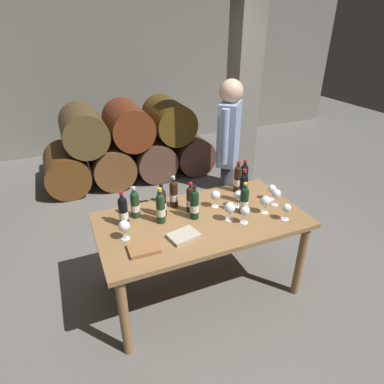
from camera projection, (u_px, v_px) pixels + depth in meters
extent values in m
plane|color=#66635E|center=(200.00, 287.00, 3.05)|extent=(14.00, 14.00, 0.00)
cube|color=slate|center=(104.00, 70.00, 5.79)|extent=(10.00, 0.24, 2.80)
cylinder|color=#593515|center=(66.00, 169.00, 4.69)|extent=(0.60, 0.90, 0.60)
cylinder|color=brown|center=(110.00, 162.00, 4.90)|extent=(0.60, 0.90, 0.60)
cylinder|color=brown|center=(151.00, 156.00, 5.12)|extent=(0.60, 0.90, 0.60)
cylinder|color=#52342A|center=(188.00, 150.00, 5.34)|extent=(0.60, 0.90, 0.60)
cylinder|color=brown|center=(83.00, 129.00, 4.54)|extent=(0.60, 0.90, 0.60)
cylinder|color=#652B14|center=(128.00, 124.00, 4.75)|extent=(0.60, 0.90, 0.60)
cylinder|color=#523C12|center=(168.00, 120.00, 4.97)|extent=(0.60, 0.90, 0.60)
cube|color=slate|center=(242.00, 99.00, 4.18)|extent=(0.32, 0.32, 2.60)
cube|color=olive|center=(201.00, 221.00, 2.70)|extent=(1.70, 0.90, 0.04)
cylinder|color=olive|center=(124.00, 317.00, 2.30)|extent=(0.07, 0.07, 0.72)
cylinder|color=olive|center=(300.00, 261.00, 2.83)|extent=(0.07, 0.07, 0.72)
cylinder|color=olive|center=(105.00, 253.00, 2.93)|extent=(0.07, 0.07, 0.72)
cylinder|color=olive|center=(252.00, 216.00, 3.46)|extent=(0.07, 0.07, 0.72)
cylinder|color=black|center=(191.00, 201.00, 2.75)|extent=(0.07, 0.07, 0.19)
sphere|color=black|center=(191.00, 191.00, 2.70)|extent=(0.07, 0.07, 0.07)
cylinder|color=black|center=(191.00, 188.00, 2.69)|extent=(0.03, 0.03, 0.06)
cylinder|color=#B21E23|center=(191.00, 184.00, 2.67)|extent=(0.03, 0.03, 0.02)
cylinder|color=silver|center=(191.00, 202.00, 2.75)|extent=(0.07, 0.07, 0.06)
cylinder|color=#19381E|center=(135.00, 207.00, 2.67)|extent=(0.07, 0.07, 0.19)
sphere|color=#19381E|center=(134.00, 196.00, 2.62)|extent=(0.07, 0.07, 0.07)
cylinder|color=#19381E|center=(134.00, 193.00, 2.61)|extent=(0.03, 0.03, 0.06)
cylinder|color=silver|center=(133.00, 188.00, 2.59)|extent=(0.03, 0.03, 0.02)
cylinder|color=silver|center=(135.00, 208.00, 2.68)|extent=(0.07, 0.07, 0.06)
cylinder|color=black|center=(194.00, 207.00, 2.65)|extent=(0.07, 0.07, 0.21)
sphere|color=black|center=(194.00, 195.00, 2.60)|extent=(0.07, 0.07, 0.07)
cylinder|color=black|center=(194.00, 192.00, 2.58)|extent=(0.03, 0.03, 0.07)
cylinder|color=black|center=(195.00, 187.00, 2.56)|extent=(0.03, 0.03, 0.02)
cylinder|color=silver|center=(194.00, 208.00, 2.65)|extent=(0.07, 0.07, 0.06)
cylinder|color=black|center=(174.00, 196.00, 2.82)|extent=(0.07, 0.07, 0.20)
sphere|color=black|center=(174.00, 185.00, 2.77)|extent=(0.07, 0.07, 0.07)
cylinder|color=black|center=(173.00, 182.00, 2.76)|extent=(0.03, 0.03, 0.06)
cylinder|color=silver|center=(173.00, 178.00, 2.74)|extent=(0.03, 0.03, 0.02)
cylinder|color=silver|center=(174.00, 197.00, 2.83)|extent=(0.07, 0.07, 0.06)
cylinder|color=#19381E|center=(161.00, 211.00, 2.60)|extent=(0.07, 0.07, 0.21)
sphere|color=#19381E|center=(160.00, 198.00, 2.54)|extent=(0.07, 0.07, 0.07)
cylinder|color=#19381E|center=(160.00, 195.00, 2.53)|extent=(0.03, 0.03, 0.07)
cylinder|color=gold|center=(160.00, 190.00, 2.51)|extent=(0.03, 0.03, 0.02)
cylinder|color=silver|center=(161.00, 212.00, 2.60)|extent=(0.07, 0.07, 0.06)
cylinder|color=black|center=(244.00, 202.00, 2.73)|extent=(0.07, 0.07, 0.20)
sphere|color=black|center=(245.00, 191.00, 2.68)|extent=(0.07, 0.07, 0.07)
cylinder|color=black|center=(245.00, 189.00, 2.66)|extent=(0.03, 0.03, 0.06)
cylinder|color=gold|center=(246.00, 184.00, 2.64)|extent=(0.03, 0.03, 0.02)
cylinder|color=silver|center=(244.00, 203.00, 2.73)|extent=(0.07, 0.07, 0.06)
cylinder|color=black|center=(243.00, 191.00, 2.88)|extent=(0.07, 0.07, 0.22)
sphere|color=black|center=(244.00, 179.00, 2.83)|extent=(0.07, 0.07, 0.07)
cylinder|color=black|center=(244.00, 176.00, 2.82)|extent=(0.03, 0.03, 0.07)
cylinder|color=#B21E23|center=(245.00, 171.00, 2.79)|extent=(0.03, 0.03, 0.03)
cylinder|color=silver|center=(243.00, 192.00, 2.89)|extent=(0.07, 0.07, 0.07)
cylinder|color=black|center=(244.00, 178.00, 3.12)|extent=(0.07, 0.07, 0.20)
sphere|color=black|center=(245.00, 168.00, 3.07)|extent=(0.07, 0.07, 0.07)
cylinder|color=black|center=(245.00, 165.00, 3.06)|extent=(0.03, 0.03, 0.06)
cylinder|color=#B21E23|center=(245.00, 161.00, 3.04)|extent=(0.03, 0.03, 0.02)
cylinder|color=silver|center=(244.00, 179.00, 3.13)|extent=(0.07, 0.07, 0.06)
cylinder|color=black|center=(162.00, 205.00, 2.68)|extent=(0.07, 0.07, 0.21)
sphere|color=black|center=(161.00, 193.00, 2.63)|extent=(0.07, 0.07, 0.07)
cylinder|color=black|center=(161.00, 190.00, 2.62)|extent=(0.03, 0.03, 0.06)
cylinder|color=black|center=(161.00, 185.00, 2.60)|extent=(0.03, 0.03, 0.02)
cylinder|color=silver|center=(162.00, 206.00, 2.69)|extent=(0.07, 0.07, 0.06)
cylinder|color=black|center=(124.00, 214.00, 2.56)|extent=(0.07, 0.07, 0.21)
sphere|color=black|center=(122.00, 201.00, 2.50)|extent=(0.07, 0.07, 0.07)
cylinder|color=black|center=(122.00, 198.00, 2.49)|extent=(0.03, 0.03, 0.07)
cylinder|color=#B21E23|center=(121.00, 193.00, 2.47)|extent=(0.03, 0.03, 0.02)
cylinder|color=silver|center=(124.00, 215.00, 2.56)|extent=(0.07, 0.07, 0.06)
cylinder|color=black|center=(238.00, 181.00, 3.06)|extent=(0.07, 0.07, 0.21)
sphere|color=black|center=(238.00, 170.00, 3.01)|extent=(0.07, 0.07, 0.07)
cylinder|color=black|center=(239.00, 167.00, 3.00)|extent=(0.03, 0.03, 0.07)
cylinder|color=#B21E23|center=(239.00, 163.00, 2.98)|extent=(0.03, 0.03, 0.02)
cylinder|color=silver|center=(237.00, 182.00, 3.07)|extent=(0.07, 0.07, 0.06)
cylinder|color=white|center=(285.00, 219.00, 2.68)|extent=(0.06, 0.06, 0.00)
cylinder|color=white|center=(286.00, 215.00, 2.66)|extent=(0.01, 0.01, 0.07)
sphere|color=white|center=(287.00, 208.00, 2.62)|extent=(0.07, 0.07, 0.07)
cylinder|color=white|center=(126.00, 239.00, 2.44)|extent=(0.06, 0.06, 0.00)
cylinder|color=white|center=(125.00, 234.00, 2.42)|extent=(0.01, 0.01, 0.07)
sphere|color=white|center=(124.00, 226.00, 2.39)|extent=(0.09, 0.09, 0.09)
cylinder|color=white|center=(229.00, 220.00, 2.67)|extent=(0.06, 0.06, 0.00)
cylinder|color=white|center=(229.00, 216.00, 2.65)|extent=(0.01, 0.01, 0.07)
sphere|color=white|center=(230.00, 208.00, 2.61)|extent=(0.09, 0.09, 0.09)
cylinder|color=white|center=(238.00, 207.00, 2.85)|extent=(0.06, 0.06, 0.00)
cylinder|color=white|center=(238.00, 203.00, 2.83)|extent=(0.01, 0.01, 0.07)
sphere|color=white|center=(239.00, 195.00, 2.80)|extent=(0.09, 0.09, 0.09)
cylinder|color=white|center=(275.00, 205.00, 2.88)|extent=(0.06, 0.06, 0.00)
cylinder|color=white|center=(275.00, 201.00, 2.86)|extent=(0.01, 0.01, 0.07)
sphere|color=white|center=(276.00, 194.00, 2.83)|extent=(0.08, 0.08, 0.08)
cylinder|color=white|center=(215.00, 206.00, 2.86)|extent=(0.06, 0.06, 0.00)
cylinder|color=white|center=(215.00, 202.00, 2.84)|extent=(0.01, 0.01, 0.07)
sphere|color=white|center=(216.00, 195.00, 2.80)|extent=(0.08, 0.08, 0.08)
cylinder|color=white|center=(271.00, 199.00, 2.97)|extent=(0.06, 0.06, 0.00)
cylinder|color=white|center=(271.00, 195.00, 2.95)|extent=(0.01, 0.01, 0.07)
sphere|color=white|center=(272.00, 189.00, 2.92)|extent=(0.07, 0.07, 0.07)
cylinder|color=white|center=(264.00, 213.00, 2.77)|extent=(0.06, 0.06, 0.00)
cylinder|color=white|center=(265.00, 209.00, 2.75)|extent=(0.01, 0.01, 0.07)
sphere|color=white|center=(266.00, 201.00, 2.71)|extent=(0.09, 0.09, 0.09)
cylinder|color=white|center=(244.00, 223.00, 2.63)|extent=(0.06, 0.06, 0.00)
cylinder|color=white|center=(244.00, 218.00, 2.61)|extent=(0.01, 0.01, 0.07)
sphere|color=white|center=(245.00, 211.00, 2.58)|extent=(0.08, 0.08, 0.08)
cube|color=#B2A893|center=(184.00, 236.00, 2.45)|extent=(0.25, 0.20, 0.03)
cube|color=#936038|center=(144.00, 248.00, 2.32)|extent=(0.22, 0.17, 0.03)
cylinder|color=#383842|center=(226.00, 196.00, 3.72)|extent=(0.11, 0.11, 0.85)
cylinder|color=#383842|center=(224.00, 200.00, 3.63)|extent=(0.11, 0.11, 0.85)
cube|color=#8499BC|center=(229.00, 134.00, 3.32)|extent=(0.35, 0.36, 0.64)
cylinder|color=#8499BC|center=(233.00, 125.00, 3.48)|extent=(0.08, 0.08, 0.54)
cylinder|color=#8499BC|center=(225.00, 137.00, 3.13)|extent=(0.08, 0.08, 0.54)
sphere|color=tan|center=(231.00, 91.00, 3.12)|extent=(0.23, 0.23, 0.23)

